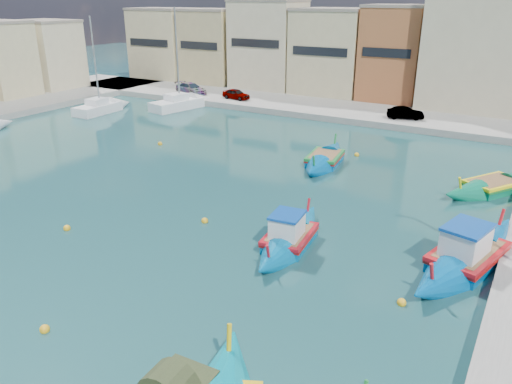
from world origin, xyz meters
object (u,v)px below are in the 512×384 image
Objects in this scene: luzzu_cyan_mid at (493,187)px; luzzu_green at (325,160)px; luzzu_blue_cabin at (290,239)px; yacht_midnorth at (109,107)px; yacht_north at (190,103)px; church_block at (487,26)px; luzzu_turquoise_cabin at (467,257)px.

luzzu_green is at bearing -178.47° from luzzu_cyan_mid.
luzzu_blue_cabin is 34.54m from yacht_midnorth.
yacht_north is at bearing 43.62° from yacht_midnorth.
yacht_north is at bearing -154.06° from church_block.
church_block is at bearing 85.41° from luzzu_blue_cabin.
church_block reaches higher than luzzu_turquoise_cabin.
luzzu_cyan_mid is at bearing -7.05° from yacht_midnorth.
luzzu_blue_cabin reaches higher than luzzu_green.
luzzu_blue_cabin is 33.17m from yacht_north.
luzzu_green is at bearing -27.84° from yacht_north.
luzzu_green is 26.86m from yacht_midnorth.
yacht_north reaches higher than luzzu_turquoise_cabin.
luzzu_green is 22.98m from yacht_north.
yacht_north is (-23.80, 23.10, 0.10)m from luzzu_blue_cabin.
yacht_midnorth is at bearing -136.38° from yacht_north.
luzzu_cyan_mid is (4.63, -23.42, -8.14)m from church_block.
church_block is 1.75× the size of yacht_north.
church_block is 2.42× the size of luzzu_blue_cabin.
church_block reaches higher than luzzu_cyan_mid.
luzzu_cyan_mid is (-0.13, 10.37, -0.13)m from luzzu_turquoise_cabin.
luzzu_turquoise_cabin is at bearing 16.66° from luzzu_blue_cabin.
luzzu_turquoise_cabin is (4.76, -33.80, -8.02)m from church_block.
luzzu_turquoise_cabin is 7.99m from luzzu_blue_cabin.
luzzu_cyan_mid is 33.02m from yacht_north.
yacht_midnorth is at bearing 149.95° from luzzu_blue_cabin.
luzzu_green reaches higher than luzzu_cyan_mid.
luzzu_green is (-11.02, -0.29, 0.01)m from luzzu_cyan_mid.
luzzu_blue_cabin is 0.72× the size of yacht_north.
church_block is 2.31× the size of luzzu_green.
luzzu_cyan_mid is 11.02m from luzzu_green.
luzzu_green is (-3.49, 12.37, -0.06)m from luzzu_blue_cabin.
luzzu_blue_cabin is 0.96× the size of luzzu_cyan_mid.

